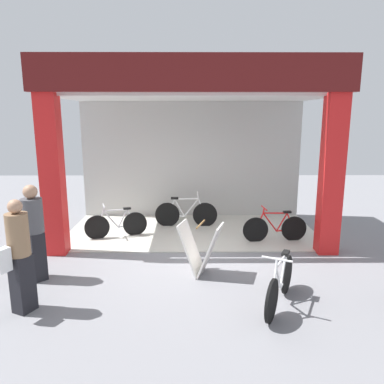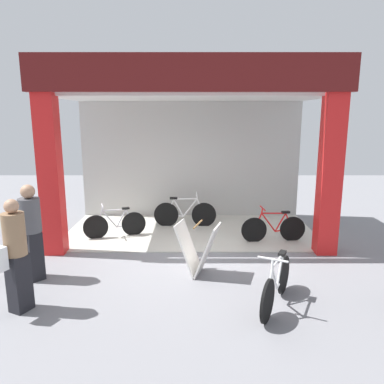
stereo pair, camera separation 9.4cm
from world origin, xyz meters
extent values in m
plane|color=gray|center=(0.00, 0.00, 0.00)|extent=(20.08, 20.08, 0.00)
cube|color=beige|center=(0.00, 1.46, 0.01)|extent=(6.04, 2.93, 0.02)
cube|color=#B7B7B2|center=(0.00, 2.93, 1.63)|extent=(6.04, 0.12, 3.26)
cube|color=red|center=(-2.81, 0.00, 1.63)|extent=(0.42, 0.36, 3.26)
cube|color=red|center=(2.81, 0.00, 1.63)|extent=(0.42, 0.36, 3.26)
cube|color=#591414|center=(0.00, -0.15, 3.61)|extent=(6.24, 0.20, 0.69)
cube|color=silver|center=(0.00, 1.46, 3.23)|extent=(6.04, 2.93, 0.06)
cylinder|color=black|center=(-0.63, 1.85, 0.31)|extent=(0.63, 0.05, 0.63)
cylinder|color=black|center=(0.34, 1.84, 0.31)|extent=(0.63, 0.05, 0.63)
cylinder|color=white|center=(-0.40, 1.85, 0.29)|extent=(0.42, 0.04, 0.08)
cylinder|color=white|center=(-0.31, 1.85, 0.50)|extent=(0.27, 0.04, 0.47)
cylinder|color=white|center=(-0.01, 1.85, 0.50)|extent=(0.39, 0.04, 0.49)
cylinder|color=white|center=(-0.13, 1.85, 0.73)|extent=(0.60, 0.04, 0.05)
cylinder|color=white|center=(-0.52, 1.85, 0.52)|extent=(0.21, 0.04, 0.42)
cylinder|color=white|center=(0.25, 1.84, 0.53)|extent=(0.19, 0.04, 0.44)
cylinder|color=white|center=(0.16, 1.84, 0.80)|extent=(0.05, 0.03, 0.13)
cylinder|color=white|center=(0.15, 1.84, 0.87)|extent=(0.04, 0.44, 0.03)
cube|color=black|center=(-0.43, 1.85, 0.75)|extent=(0.19, 0.10, 0.05)
cylinder|color=black|center=(2.33, 0.72, 0.29)|extent=(0.58, 0.09, 0.58)
cylinder|color=black|center=(1.44, 0.64, 0.29)|extent=(0.58, 0.09, 0.58)
cylinder|color=red|center=(2.12, 0.70, 0.27)|extent=(0.39, 0.06, 0.07)
cylinder|color=red|center=(2.04, 0.69, 0.46)|extent=(0.25, 0.05, 0.43)
cylinder|color=red|center=(1.76, 0.67, 0.46)|extent=(0.36, 0.06, 0.45)
cylinder|color=red|center=(1.87, 0.68, 0.67)|extent=(0.56, 0.08, 0.05)
cylinder|color=red|center=(2.23, 0.71, 0.48)|extent=(0.19, 0.05, 0.39)
cylinder|color=red|center=(1.53, 0.65, 0.48)|extent=(0.18, 0.05, 0.40)
cylinder|color=red|center=(1.61, 0.65, 0.74)|extent=(0.05, 0.04, 0.12)
cylinder|color=red|center=(1.62, 0.65, 0.80)|extent=(0.06, 0.40, 0.03)
cube|color=black|center=(2.15, 0.70, 0.69)|extent=(0.18, 0.10, 0.04)
cylinder|color=black|center=(-1.36, 1.14, 0.29)|extent=(0.55, 0.22, 0.57)
cylinder|color=black|center=(-2.20, 0.86, 0.29)|extent=(0.55, 0.22, 0.57)
cylinder|color=silver|center=(-1.56, 1.07, 0.26)|extent=(0.37, 0.15, 0.07)
cylinder|color=silver|center=(-1.63, 1.05, 0.45)|extent=(0.25, 0.11, 0.43)
cylinder|color=silver|center=(-1.89, 0.96, 0.46)|extent=(0.34, 0.14, 0.45)
cylinder|color=silver|center=(-1.79, 1.00, 0.66)|extent=(0.53, 0.20, 0.05)
cylinder|color=silver|center=(-1.45, 1.11, 0.47)|extent=(0.19, 0.09, 0.38)
cylinder|color=silver|center=(-2.11, 0.89, 0.48)|extent=(0.17, 0.08, 0.40)
cylinder|color=silver|center=(-2.04, 0.91, 0.73)|extent=(0.06, 0.04, 0.12)
cylinder|color=silver|center=(-2.03, 0.92, 0.79)|extent=(0.15, 0.39, 0.03)
cube|color=black|center=(-1.53, 1.08, 0.68)|extent=(0.19, 0.14, 0.04)
cylinder|color=black|center=(1.52, -1.77, 0.31)|extent=(0.32, 0.58, 0.62)
cylinder|color=black|center=(1.08, -2.62, 0.31)|extent=(0.32, 0.58, 0.62)
cylinder|color=white|center=(1.42, -1.97, 0.29)|extent=(0.22, 0.39, 0.08)
cylinder|color=white|center=(1.38, -2.04, 0.49)|extent=(0.15, 0.26, 0.47)
cylinder|color=white|center=(1.24, -2.31, 0.50)|extent=(0.20, 0.36, 0.49)
cylinder|color=white|center=(1.30, -2.20, 0.73)|extent=(0.30, 0.55, 0.05)
cylinder|color=white|center=(1.47, -1.86, 0.51)|extent=(0.12, 0.20, 0.42)
cylinder|color=white|center=(1.13, -2.54, 0.52)|extent=(0.11, 0.18, 0.43)
cylinder|color=white|center=(1.17, -2.46, 0.80)|extent=(0.05, 0.06, 0.13)
cylinder|color=white|center=(1.17, -2.45, 0.86)|extent=(0.40, 0.22, 0.03)
cube|color=black|center=(1.43, -1.94, 0.75)|extent=(0.17, 0.21, 0.05)
cube|color=silver|center=(-0.03, -1.01, 0.47)|extent=(0.52, 0.61, 0.96)
cube|color=silver|center=(0.31, -1.12, 0.47)|extent=(0.52, 0.61, 0.96)
cylinder|color=olive|center=(0.14, -1.06, 0.95)|extent=(0.18, 0.50, 0.03)
cube|color=black|center=(-2.73, -1.24, 0.43)|extent=(0.40, 0.39, 0.86)
cylinder|color=#4C4C51|center=(-2.73, -1.24, 1.16)|extent=(0.50, 0.50, 0.60)
sphere|color=tan|center=(-2.73, -1.24, 1.58)|extent=(0.24, 0.24, 0.24)
cube|color=black|center=(-2.49, -2.31, 0.43)|extent=(0.34, 0.36, 0.87)
cylinder|color=#8C6B4C|center=(-2.49, -2.31, 1.18)|extent=(0.42, 0.42, 0.62)
sphere|color=tan|center=(-2.49, -2.31, 1.59)|extent=(0.20, 0.20, 0.20)
cube|color=white|center=(-2.61, -2.56, 0.89)|extent=(0.19, 0.23, 0.34)
camera|label=1|loc=(-0.06, -7.29, 2.85)|focal=34.36mm
camera|label=2|loc=(0.04, -7.29, 2.85)|focal=34.36mm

